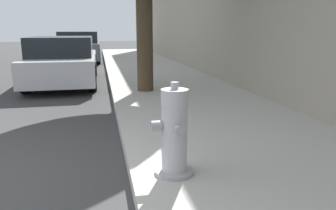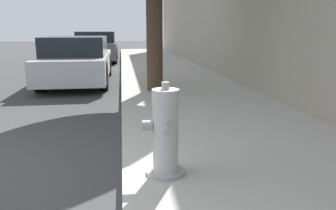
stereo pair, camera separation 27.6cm
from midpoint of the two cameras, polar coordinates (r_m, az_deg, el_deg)
sidewalk_slab at (r=3.56m, az=15.76°, el=-10.64°), size 2.94×40.00×0.14m
fire_hydrant at (r=3.02m, az=-1.56°, el=-5.00°), size 0.40×0.40×0.87m
parked_car_near at (r=9.47m, az=-18.51°, el=7.32°), size 1.72×4.27×1.28m
parked_car_mid at (r=15.77m, az=-15.67°, el=9.68°), size 1.84×4.11×1.37m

